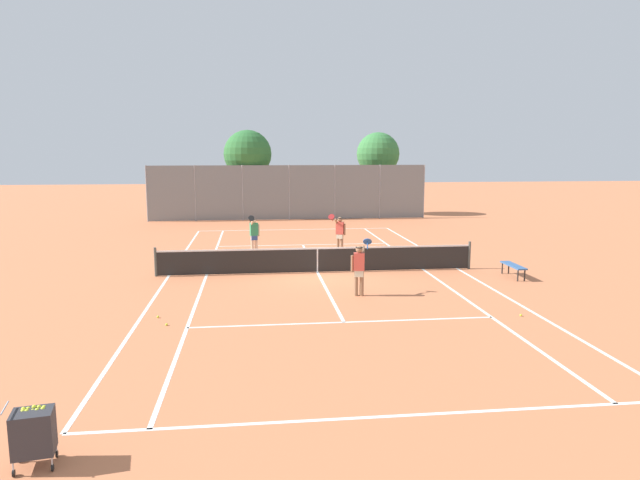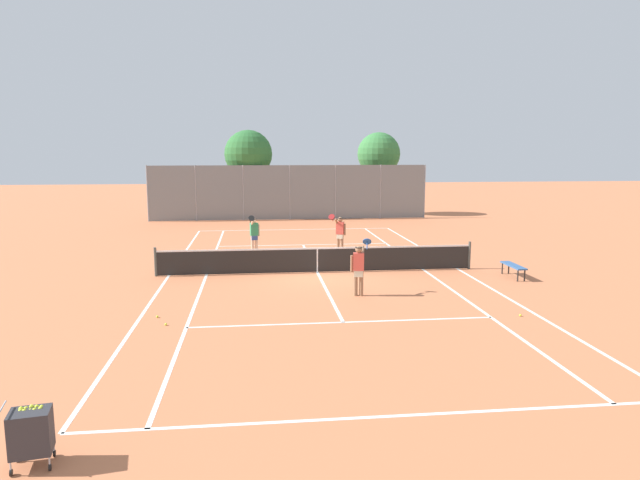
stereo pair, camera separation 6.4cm
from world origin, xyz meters
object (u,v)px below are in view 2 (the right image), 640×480
loose_tennis_ball_5 (226,261)px  player_far_right (340,232)px  loose_tennis_ball_4 (520,315)px  loose_tennis_ball_2 (338,241)px  courtside_bench (513,266)px  player_far_left (254,233)px  loose_tennis_ball_1 (390,268)px  tennis_net (317,259)px  tree_behind_right (379,155)px  player_near_side (359,267)px  loose_tennis_ball_3 (166,324)px  loose_tennis_ball_0 (157,317)px  ball_cart (31,432)px  tree_behind_left (249,156)px

loose_tennis_ball_5 → player_far_right: bearing=19.0°
loose_tennis_ball_4 → loose_tennis_ball_2: bearing=102.8°
loose_tennis_ball_5 → courtside_bench: bearing=-21.6°
player_far_left → loose_tennis_ball_1: 6.66m
tennis_net → loose_tennis_ball_2: (1.86, 7.26, -0.48)m
loose_tennis_ball_1 → loose_tennis_ball_5: 6.81m
tree_behind_right → loose_tennis_ball_1: bearing=-100.9°
player_near_side → loose_tennis_ball_3: bearing=-155.8°
player_far_left → loose_tennis_ball_0: 10.06m
player_far_right → loose_tennis_ball_4: size_ratio=26.88×
player_far_left → tree_behind_right: bearing=59.6°
player_near_side → ball_cart: bearing=-125.1°
ball_cart → tree_behind_right: bearing=69.4°
loose_tennis_ball_2 → loose_tennis_ball_5: same height
loose_tennis_ball_2 → player_near_side: bearing=-94.9°
player_near_side → loose_tennis_ball_1: bearing=63.1°
loose_tennis_ball_2 → tree_behind_right: size_ratio=0.01×
player_near_side → loose_tennis_ball_1: size_ratio=26.88×
loose_tennis_ball_3 → tree_behind_right: bearing=66.3°
tennis_net → player_far_right: player_far_right is taller
player_far_left → loose_tennis_ball_2: (4.22, 3.01, -0.89)m
tennis_net → loose_tennis_ball_2: 7.51m
tennis_net → loose_tennis_ball_5: size_ratio=181.82×
loose_tennis_ball_4 → loose_tennis_ball_0: bearing=174.2°
loose_tennis_ball_1 → tree_behind_right: size_ratio=0.01×
loose_tennis_ball_0 → loose_tennis_ball_1: 9.71m
ball_cart → loose_tennis_ball_5: (2.03, 15.33, -0.50)m
player_far_left → loose_tennis_ball_3: bearing=-102.6°
loose_tennis_ball_0 → loose_tennis_ball_5: 8.03m
loose_tennis_ball_3 → loose_tennis_ball_5: same height
loose_tennis_ball_4 → tree_behind_left: bearing=107.1°
player_near_side → loose_tennis_ball_2: (0.94, 10.89, -0.89)m
ball_cart → loose_tennis_ball_3: ball_cart is taller
loose_tennis_ball_4 → loose_tennis_ball_5: 12.32m
ball_cart → loose_tennis_ball_2: 21.44m
courtside_bench → loose_tennis_ball_1: bearing=155.0°
tennis_net → loose_tennis_ball_1: size_ratio=181.82×
loose_tennis_ball_2 → loose_tennis_ball_4: bearing=-77.2°
player_far_left → player_near_side: bearing=-67.4°
loose_tennis_ball_3 → player_far_left: bearing=77.4°
player_near_side → loose_tennis_ball_4: bearing=-34.4°
ball_cart → loose_tennis_ball_4: ball_cart is taller
loose_tennis_ball_2 → courtside_bench: bearing=-60.2°
tennis_net → player_far_left: bearing=119.0°
player_far_right → loose_tennis_ball_2: 3.19m
tennis_net → tree_behind_right: bearing=71.3°
courtside_bench → tree_behind_left: bearing=115.6°
loose_tennis_ball_0 → loose_tennis_ball_2: 14.41m
tennis_net → loose_tennis_ball_4: (4.98, -6.41, -0.48)m
player_far_right → loose_tennis_ball_4: bearing=-71.8°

